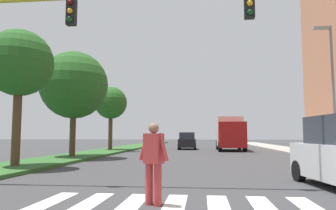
{
  "coord_description": "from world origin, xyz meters",
  "views": [
    {
      "loc": [
        0.59,
        0.03,
        1.44
      ],
      "look_at": [
        -1.08,
        15.57,
        2.9
      ],
      "focal_mm": 34.23,
      "sensor_mm": 36.0,
      "label": 1
    }
  ],
  "objects_px": {
    "tree_distant": "(111,103)",
    "pedestrian_performer": "(153,159)",
    "street_lamp_right": "(331,79)",
    "truck_box_delivery": "(230,133)",
    "traffic_light_gantry": "(71,35)",
    "tree_mid": "(19,64)",
    "sedan_midblock": "(187,141)",
    "tree_far": "(74,85)"
  },
  "relations": [
    {
      "from": "traffic_light_gantry",
      "to": "pedestrian_performer",
      "type": "bearing_deg",
      "value": -38.61
    },
    {
      "from": "tree_distant",
      "to": "street_lamp_right",
      "type": "relative_size",
      "value": 0.75
    },
    {
      "from": "tree_mid",
      "to": "pedestrian_performer",
      "type": "distance_m",
      "value": 9.95
    },
    {
      "from": "tree_mid",
      "to": "tree_distant",
      "type": "distance_m",
      "value": 15.04
    },
    {
      "from": "traffic_light_gantry",
      "to": "sedan_midblock",
      "type": "height_order",
      "value": "traffic_light_gantry"
    },
    {
      "from": "tree_distant",
      "to": "sedan_midblock",
      "type": "distance_m",
      "value": 8.82
    },
    {
      "from": "tree_far",
      "to": "sedan_midblock",
      "type": "bearing_deg",
      "value": 65.04
    },
    {
      "from": "street_lamp_right",
      "to": "truck_box_delivery",
      "type": "height_order",
      "value": "street_lamp_right"
    },
    {
      "from": "street_lamp_right",
      "to": "truck_box_delivery",
      "type": "relative_size",
      "value": 1.21
    },
    {
      "from": "tree_mid",
      "to": "street_lamp_right",
      "type": "xyz_separation_m",
      "value": [
        15.13,
        5.81,
        0.08
      ]
    },
    {
      "from": "traffic_light_gantry",
      "to": "truck_box_delivery",
      "type": "bearing_deg",
      "value": 73.35
    },
    {
      "from": "sedan_midblock",
      "to": "tree_distant",
      "type": "bearing_deg",
      "value": -144.75
    },
    {
      "from": "tree_mid",
      "to": "traffic_light_gantry",
      "type": "height_order",
      "value": "traffic_light_gantry"
    },
    {
      "from": "tree_distant",
      "to": "truck_box_delivery",
      "type": "relative_size",
      "value": 0.91
    },
    {
      "from": "tree_mid",
      "to": "tree_far",
      "type": "distance_m",
      "value": 6.05
    },
    {
      "from": "tree_far",
      "to": "sedan_midblock",
      "type": "distance_m",
      "value": 15.52
    },
    {
      "from": "truck_box_delivery",
      "to": "traffic_light_gantry",
      "type": "bearing_deg",
      "value": -106.65
    },
    {
      "from": "street_lamp_right",
      "to": "sedan_midblock",
      "type": "distance_m",
      "value": 16.89
    },
    {
      "from": "tree_distant",
      "to": "traffic_light_gantry",
      "type": "xyz_separation_m",
      "value": [
        4.32,
        -19.01,
        0.11
      ]
    },
    {
      "from": "tree_mid",
      "to": "pedestrian_performer",
      "type": "bearing_deg",
      "value": -42.29
    },
    {
      "from": "tree_distant",
      "to": "sedan_midblock",
      "type": "bearing_deg",
      "value": 35.25
    },
    {
      "from": "street_lamp_right",
      "to": "pedestrian_performer",
      "type": "xyz_separation_m",
      "value": [
        -8.27,
        -12.06,
        -3.66
      ]
    },
    {
      "from": "sedan_midblock",
      "to": "truck_box_delivery",
      "type": "relative_size",
      "value": 0.69
    },
    {
      "from": "pedestrian_performer",
      "to": "street_lamp_right",
      "type": "bearing_deg",
      "value": 55.57
    },
    {
      "from": "pedestrian_performer",
      "to": "truck_box_delivery",
      "type": "xyz_separation_m",
      "value": [
        3.55,
        23.65,
        0.7
      ]
    },
    {
      "from": "tree_distant",
      "to": "street_lamp_right",
      "type": "xyz_separation_m",
      "value": [
        15.43,
        -9.22,
        0.32
      ]
    },
    {
      "from": "street_lamp_right",
      "to": "truck_box_delivery",
      "type": "xyz_separation_m",
      "value": [
        -4.72,
        11.6,
        -2.96
      ]
    },
    {
      "from": "traffic_light_gantry",
      "to": "pedestrian_performer",
      "type": "xyz_separation_m",
      "value": [
        2.85,
        -2.27,
        -3.45
      ]
    },
    {
      "from": "tree_far",
      "to": "pedestrian_performer",
      "type": "height_order",
      "value": "tree_far"
    },
    {
      "from": "sedan_midblock",
      "to": "tree_mid",
      "type": "bearing_deg",
      "value": -107.79
    },
    {
      "from": "truck_box_delivery",
      "to": "street_lamp_right",
      "type": "bearing_deg",
      "value": -67.86
    },
    {
      "from": "traffic_light_gantry",
      "to": "sedan_midblock",
      "type": "distance_m",
      "value": 24.06
    },
    {
      "from": "traffic_light_gantry",
      "to": "tree_distant",
      "type": "bearing_deg",
      "value": 102.79
    },
    {
      "from": "sedan_midblock",
      "to": "traffic_light_gantry",
      "type": "bearing_deg",
      "value": -95.55
    },
    {
      "from": "tree_far",
      "to": "pedestrian_performer",
      "type": "xyz_separation_m",
      "value": [
        6.9,
        -12.3,
        -3.58
      ]
    },
    {
      "from": "pedestrian_performer",
      "to": "tree_far",
      "type": "bearing_deg",
      "value": 119.31
    },
    {
      "from": "tree_distant",
      "to": "pedestrian_performer",
      "type": "bearing_deg",
      "value": -71.4
    },
    {
      "from": "traffic_light_gantry",
      "to": "truck_box_delivery",
      "type": "relative_size",
      "value": 1.55
    },
    {
      "from": "pedestrian_performer",
      "to": "truck_box_delivery",
      "type": "height_order",
      "value": "truck_box_delivery"
    },
    {
      "from": "sedan_midblock",
      "to": "truck_box_delivery",
      "type": "distance_m",
      "value": 4.77
    },
    {
      "from": "sedan_midblock",
      "to": "truck_box_delivery",
      "type": "height_order",
      "value": "truck_box_delivery"
    },
    {
      "from": "pedestrian_performer",
      "to": "truck_box_delivery",
      "type": "distance_m",
      "value": 23.93
    }
  ]
}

